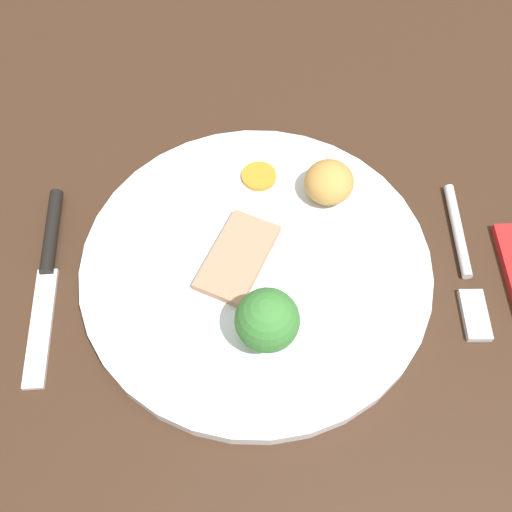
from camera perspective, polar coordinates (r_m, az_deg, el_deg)
dining_table at (r=53.76cm, az=0.90°, el=-1.31°), size 120.00×84.00×3.60cm
dinner_plate at (r=51.05cm, az=-0.00°, el=-0.98°), size 29.62×29.62×1.40cm
meat_slice_main at (r=50.25cm, az=-1.75°, el=-0.10°), size 7.78×9.34×0.80cm
roast_potato_left at (r=53.40cm, az=6.94°, el=6.98°), size 6.14×6.15×3.46cm
carrot_coin_front at (r=55.33cm, az=0.13°, el=7.57°), size 3.17×3.17×0.45cm
broccoli_floret at (r=44.39cm, az=1.07°, el=-6.15°), size 4.87×4.87×5.72cm
fork at (r=54.58cm, az=19.18°, el=-0.67°), size 2.48×15.31×0.90cm
knife at (r=54.43cm, az=-19.15°, el=-0.76°), size 1.78×18.51×1.20cm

